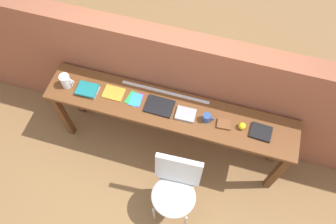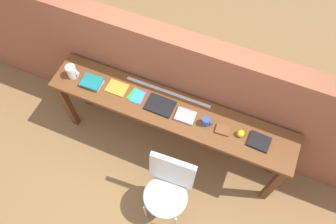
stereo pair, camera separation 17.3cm
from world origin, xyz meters
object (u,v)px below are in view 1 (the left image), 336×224
at_px(pitcher_white, 66,81).
at_px(mug, 207,118).
at_px(book_stack_leftmost, 88,90).
at_px(leather_journal_brown, 224,124).
at_px(sports_ball_small, 242,126).
at_px(magazine_cycling, 114,93).
at_px(book_open_centre, 159,106).
at_px(book_repair_rightmost, 261,132).
at_px(pamphlet_pile_colourful, 135,99).
at_px(chair_white_moulded, 175,187).

relative_size(pitcher_white, mug, 1.67).
xyz_separation_m(book_stack_leftmost, leather_journal_brown, (1.38, 0.01, -0.01)).
distance_m(pitcher_white, sports_ball_small, 1.77).
relative_size(magazine_cycling, book_open_centre, 0.76).
xyz_separation_m(magazine_cycling, book_repair_rightmost, (1.47, -0.02, 0.01)).
distance_m(pitcher_white, pamphlet_pile_colourful, 0.71).
xyz_separation_m(mug, book_repair_rightmost, (0.51, 0.01, -0.03)).
height_order(pitcher_white, pamphlet_pile_colourful, pitcher_white).
height_order(book_stack_leftmost, magazine_cycling, book_stack_leftmost).
height_order(book_open_centre, book_repair_rightmost, book_repair_rightmost).
bearing_deg(book_stack_leftmost, mug, 0.57).
xyz_separation_m(chair_white_moulded, magazine_cycling, (-0.82, 0.64, 0.36)).
xyz_separation_m(pitcher_white, book_open_centre, (0.96, 0.02, -0.07)).
bearing_deg(book_repair_rightmost, magazine_cycling, -178.02).
distance_m(leather_journal_brown, sports_ball_small, 0.17).
bearing_deg(chair_white_moulded, sports_ball_small, 53.26).
bearing_deg(book_repair_rightmost, mug, -176.01).
distance_m(pamphlet_pile_colourful, sports_ball_small, 1.06).
distance_m(pitcher_white, leather_journal_brown, 1.60).
relative_size(book_open_centre, sports_ball_small, 3.88).
bearing_deg(sports_ball_small, mug, -177.78).
bearing_deg(mug, magazine_cycling, 177.99).
relative_size(book_open_centre, mug, 2.45).
bearing_deg(magazine_cycling, mug, -1.64).
distance_m(book_open_centre, book_repair_rightmost, 0.99).
bearing_deg(magazine_cycling, sports_ball_small, -0.55).
height_order(chair_white_moulded, sports_ball_small, sports_ball_small).
bearing_deg(pitcher_white, magazine_cycling, 4.40).
relative_size(book_stack_leftmost, book_repair_rightmost, 1.10).
relative_size(pitcher_white, book_repair_rightmost, 0.95).
xyz_separation_m(leather_journal_brown, book_repair_rightmost, (0.35, 0.01, 0.00)).
height_order(book_open_centre, mug, mug).
height_order(pamphlet_pile_colourful, book_repair_rightmost, book_repair_rightmost).
relative_size(leather_journal_brown, sports_ball_small, 1.87).
bearing_deg(pamphlet_pile_colourful, magazine_cycling, 177.83).
xyz_separation_m(book_stack_leftmost, magazine_cycling, (0.26, 0.05, -0.02)).
distance_m(chair_white_moulded, book_repair_rightmost, 0.97).
relative_size(chair_white_moulded, leather_journal_brown, 6.86).
bearing_deg(book_open_centre, pitcher_white, -178.07).
bearing_deg(magazine_cycling, pitcher_white, -175.23).
bearing_deg(magazine_cycling, book_repair_rightmost, -0.56).
bearing_deg(mug, book_repair_rightmost, 1.08).
height_order(magazine_cycling, pamphlet_pile_colourful, magazine_cycling).
height_order(chair_white_moulded, pamphlet_pile_colourful, chair_white_moulded).
height_order(chair_white_moulded, book_stack_leftmost, book_stack_leftmost).
bearing_deg(sports_ball_small, magazine_cycling, 179.09).
height_order(mug, book_repair_rightmost, mug).
relative_size(book_open_centre, book_repair_rightmost, 1.39).
distance_m(magazine_cycling, mug, 0.95).
height_order(book_open_centre, leather_journal_brown, leather_journal_brown).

